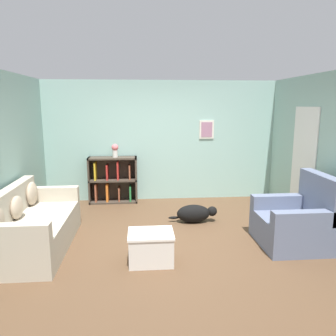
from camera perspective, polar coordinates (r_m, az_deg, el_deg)
The scene contains 9 objects.
ground_plane at distance 5.35m, azimuth 0.37°, elevation -11.93°, with size 14.00×14.00×0.00m, color brown.
wall_back at distance 7.22m, azimuth -1.21°, elevation 4.73°, with size 5.60×0.13×2.60m.
wall_right at distance 5.82m, azimuth 26.23°, elevation 2.03°, with size 0.16×5.00×2.60m.
couch at distance 5.23m, azimuth -22.58°, elevation -9.44°, with size 0.91×1.94×0.90m.
bookshelf at distance 7.16m, azimuth -9.58°, elevation -2.14°, with size 1.03×0.33×0.99m.
recliner_chair at distance 5.33m, azimuth 21.60°, elevation -8.67°, with size 0.99×1.01×1.08m.
coffee_table at distance 4.50m, azimuth -3.00°, elevation -13.46°, with size 0.60×0.49×0.42m.
dog at distance 5.95m, azimuth 4.69°, elevation -7.89°, with size 0.88×0.29×0.32m.
vase at distance 7.01m, azimuth -9.21°, elevation 3.15°, with size 0.14×0.14×0.28m.
Camera 1 is at (-0.44, -4.91, 2.08)m, focal length 35.00 mm.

